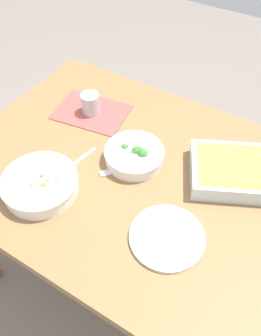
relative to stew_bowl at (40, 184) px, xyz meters
name	(u,v)px	position (x,y,z in m)	size (l,w,h in m)	color
ground_plane	(130,265)	(0.20, 0.23, -0.77)	(6.00, 6.00, 0.00)	slate
dining_table	(130,184)	(0.20, 0.23, -0.12)	(1.20, 0.90, 0.74)	olive
placemat	(91,112)	(-0.09, 0.40, -0.03)	(0.28, 0.20, 0.00)	#B24C47
stew_bowl	(40,184)	(0.00, 0.00, 0.00)	(0.25, 0.25, 0.06)	white
broccoli_bowl	(134,155)	(0.19, 0.27, 0.00)	(0.21, 0.21, 0.07)	white
baking_dish	(237,171)	(0.52, 0.37, 0.00)	(0.37, 0.33, 0.06)	silver
drink_cup	(91,105)	(-0.09, 0.40, 0.01)	(0.07, 0.07, 0.08)	#B2BCC6
side_plate	(167,237)	(0.43, 0.05, -0.03)	(0.22, 0.22, 0.01)	silver
spoon_by_stew	(72,166)	(0.02, 0.13, -0.03)	(0.05, 0.18, 0.01)	silver
fork_on_table	(121,170)	(0.17, 0.20, -0.03)	(0.13, 0.14, 0.01)	silver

